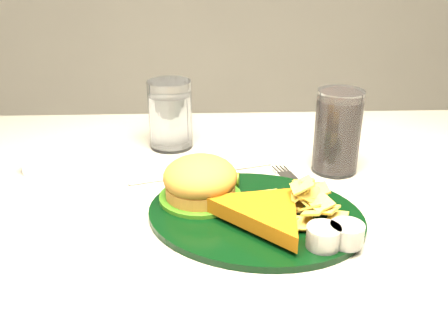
# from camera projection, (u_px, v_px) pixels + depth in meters

# --- Properties ---
(dinner_plate) EXTENTS (0.34, 0.32, 0.06)m
(dinner_plate) POSITION_uv_depth(u_px,v_px,m) (255.00, 197.00, 0.63)
(dinner_plate) COLOR black
(dinner_plate) RESTS_ON table
(water_glass) EXTENTS (0.09, 0.09, 0.12)m
(water_glass) POSITION_uv_depth(u_px,v_px,m) (170.00, 115.00, 0.85)
(water_glass) COLOR silver
(water_glass) RESTS_ON table
(cola_glass) EXTENTS (0.08, 0.08, 0.13)m
(cola_glass) POSITION_uv_depth(u_px,v_px,m) (337.00, 132.00, 0.76)
(cola_glass) COLOR black
(cola_glass) RESTS_ON table
(fork_napkin) EXTENTS (0.17, 0.20, 0.01)m
(fork_napkin) POSITION_uv_depth(u_px,v_px,m) (293.00, 203.00, 0.67)
(fork_napkin) COLOR white
(fork_napkin) RESTS_ON table
(ramekin) EXTENTS (0.05, 0.05, 0.02)m
(ramekin) POSITION_uv_depth(u_px,v_px,m) (34.00, 165.00, 0.77)
(ramekin) COLOR white
(ramekin) RESTS_ON table
(wrapped_straw) EXTENTS (0.24, 0.14, 0.01)m
(wrapped_straw) POSITION_uv_depth(u_px,v_px,m) (203.00, 172.00, 0.77)
(wrapped_straw) COLOR silver
(wrapped_straw) RESTS_ON table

